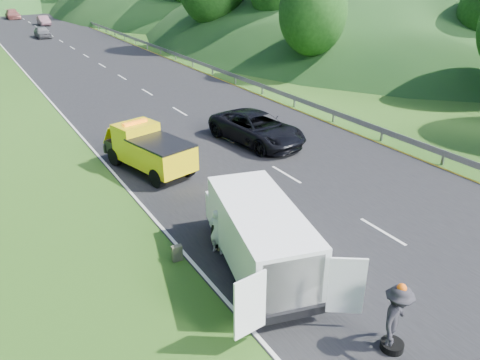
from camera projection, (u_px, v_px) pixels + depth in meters
ground at (285, 230)px, 17.46m from camera, size 320.00×320.00×0.00m
road_surface at (86, 56)px, 49.88m from camera, size 14.00×200.00×0.02m
guardrail at (116, 37)px, 63.00m from camera, size 0.06×140.00×1.52m
tree_line_right at (179, 25)px, 74.78m from camera, size 14.00×140.00×14.00m
hills_backdrop at (7, 0)px, 124.95m from camera, size 201.00×288.60×44.00m
tow_truck at (148, 149)px, 22.02m from camera, size 3.04×5.48×2.23m
white_van at (259, 234)px, 14.72m from camera, size 4.34×7.01×2.32m
woman at (218, 252)px, 16.10m from camera, size 0.65×0.73×1.65m
child at (224, 250)px, 16.22m from camera, size 0.55×0.45×1.03m
worker at (391, 349)px, 12.07m from camera, size 1.46×1.24×1.95m
suitcase at (177, 253)px, 15.56m from camera, size 0.37×0.23×0.56m
spare_tire at (391, 349)px, 12.07m from camera, size 0.60×0.60×0.20m
passing_suv at (257, 143)px, 25.90m from camera, size 3.56×6.27×1.65m
dist_car_a at (43, 38)px, 61.98m from camera, size 1.71×4.26×1.45m
dist_car_b at (44, 25)px, 74.28m from camera, size 1.49×4.27×1.41m
dist_car_c at (14, 19)px, 82.67m from camera, size 2.13×5.24×1.52m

